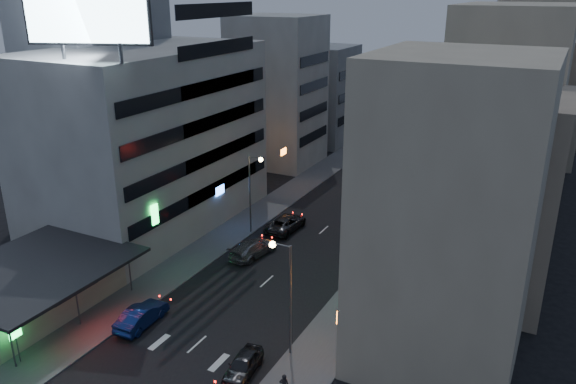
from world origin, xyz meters
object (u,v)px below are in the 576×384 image
Objects in this scene: parked_car_right_near at (243,365)px; road_car_blue at (142,316)px; parked_car_right_far at (381,206)px; parked_car_right_mid at (370,241)px; road_car_silver at (253,248)px; parked_car_left at (286,223)px.

parked_car_right_near is 0.85× the size of road_car_blue.
road_car_blue reaches higher than parked_car_right_far.
parked_car_right_mid is 11.26m from road_car_silver.
parked_car_right_far is 1.12× the size of road_car_blue.
parked_car_right_far is at bearing -126.59° from parked_car_left.
parked_car_left is 1.04× the size of road_car_silver.
road_car_blue is 13.57m from road_car_silver.
parked_car_left is 6.58m from road_car_silver.
road_car_blue reaches higher than parked_car_right_near.
road_car_silver is at bearing -151.85° from parked_car_right_mid.
road_car_blue is at bearing 164.41° from parked_car_right_near.
parked_car_right_far reaches higher than parked_car_right_near.
road_car_blue is (-8.62, -29.13, 0.01)m from parked_car_right_far.
road_car_silver is (-7.12, -15.65, 0.02)m from parked_car_right_far.
road_car_blue is at bearing -125.75° from parked_car_right_mid.
road_car_blue is at bearing 87.02° from parked_car_left.
parked_car_right_near is 0.76× the size of parked_car_right_far.
parked_car_right_far is 30.38m from road_car_blue.
road_car_silver reaches higher than road_car_blue.
parked_car_left reaches higher than parked_car_right_near.
parked_car_right_mid is at bearing 79.71° from parked_car_right_near.
parked_car_right_mid is 22.75m from road_car_blue.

